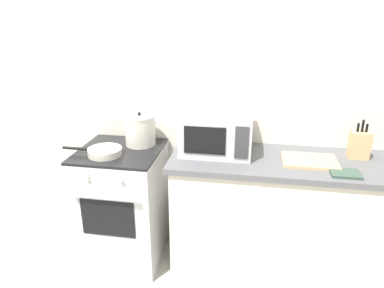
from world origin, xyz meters
TOP-DOWN VIEW (x-y plane):
  - back_wall at (0.30, 0.97)m, footprint 4.40×0.10m
  - lower_cabinet_right at (0.90, 0.62)m, footprint 1.64×0.56m
  - countertop_right at (0.90, 0.62)m, footprint 1.70×0.60m
  - stove at (-0.35, 0.60)m, footprint 0.60×0.64m
  - stock_pot at (-0.23, 0.73)m, footprint 0.32×0.23m
  - frying_pan at (-0.42, 0.49)m, footprint 0.44×0.24m
  - microwave at (0.36, 0.68)m, footprint 0.50×0.37m
  - cutting_board at (1.00, 0.60)m, footprint 0.36×0.26m
  - knife_block at (1.34, 0.74)m, footprint 0.13×0.10m
  - oven_mitt at (1.20, 0.44)m, footprint 0.18×0.14m

SIDE VIEW (x-z plane):
  - lower_cabinet_right at x=0.90m, z-range 0.00..0.88m
  - stove at x=-0.35m, z-range 0.00..0.92m
  - countertop_right at x=0.90m, z-range 0.88..0.92m
  - oven_mitt at x=1.20m, z-range 0.92..0.94m
  - cutting_board at x=1.00m, z-range 0.92..0.94m
  - frying_pan at x=-0.42m, z-range 0.92..0.97m
  - knife_block at x=1.34m, z-range 0.88..1.15m
  - stock_pot at x=-0.23m, z-range 0.91..1.16m
  - microwave at x=0.36m, z-range 0.92..1.22m
  - back_wall at x=0.30m, z-range 0.00..2.50m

